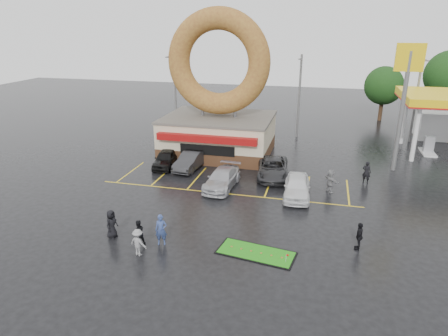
% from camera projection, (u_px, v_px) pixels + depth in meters
% --- Properties ---
extents(ground, '(120.00, 120.00, 0.00)m').
position_uv_depth(ground, '(213.00, 213.00, 26.85)').
color(ground, black).
rests_on(ground, ground).
extents(donut_shop, '(10.20, 8.70, 13.50)m').
position_uv_depth(donut_shop, '(218.00, 108.00, 37.85)').
color(donut_shop, '#472B19').
rests_on(donut_shop, ground).
extents(shell_sign, '(2.20, 0.36, 10.60)m').
position_uv_depth(shell_sign, '(406.00, 84.00, 32.31)').
color(shell_sign, slate).
rests_on(shell_sign, ground).
extents(streetlight_left, '(0.40, 2.21, 9.00)m').
position_uv_depth(streetlight_left, '(175.00, 91.00, 45.69)').
color(streetlight_left, slate).
rests_on(streetlight_left, ground).
extents(streetlight_mid, '(0.40, 2.21, 9.00)m').
position_uv_depth(streetlight_mid, '(299.00, 94.00, 43.39)').
color(streetlight_mid, slate).
rests_on(streetlight_mid, ground).
extents(streetlight_right, '(0.40, 2.21, 9.00)m').
position_uv_depth(streetlight_right, '(416.00, 98.00, 41.55)').
color(streetlight_right, slate).
rests_on(streetlight_right, ground).
extents(tree_far_d, '(4.90, 4.90, 7.00)m').
position_uv_depth(tree_far_d, '(384.00, 86.00, 51.30)').
color(tree_far_d, '#332114').
rests_on(tree_far_d, ground).
extents(car_black, '(2.26, 4.48, 1.46)m').
position_uv_depth(car_black, '(166.00, 159.00, 35.40)').
color(car_black, black).
rests_on(car_black, ground).
extents(car_dgrey, '(2.06, 4.69, 1.50)m').
position_uv_depth(car_dgrey, '(191.00, 161.00, 34.86)').
color(car_dgrey, '#29282B').
rests_on(car_dgrey, ground).
extents(car_silver, '(2.31, 5.04, 1.43)m').
position_uv_depth(car_silver, '(222.00, 179.00, 30.84)').
color(car_silver, '#B2B1B6').
rests_on(car_silver, ground).
extents(car_grey, '(3.20, 5.71, 1.51)m').
position_uv_depth(car_grey, '(273.00, 168.00, 32.99)').
color(car_grey, '#2D2D2F').
rests_on(car_grey, ground).
extents(car_white, '(2.10, 4.73, 1.58)m').
position_uv_depth(car_white, '(297.00, 187.00, 29.15)').
color(car_white, white).
rests_on(car_white, ground).
extents(person_blue, '(0.77, 0.61, 1.85)m').
position_uv_depth(person_blue, '(161.00, 230.00, 22.75)').
color(person_blue, navy).
rests_on(person_blue, ground).
extents(person_blackjkt, '(0.95, 0.95, 1.55)m').
position_uv_depth(person_blackjkt, '(138.00, 233.00, 22.72)').
color(person_blackjkt, black).
rests_on(person_blackjkt, ground).
extents(person_hoodie, '(1.12, 0.80, 1.57)m').
position_uv_depth(person_hoodie, '(138.00, 242.00, 21.71)').
color(person_hoodie, gray).
rests_on(person_hoodie, ground).
extents(person_bystander, '(0.71, 0.95, 1.75)m').
position_uv_depth(person_bystander, '(112.00, 224.00, 23.53)').
color(person_bystander, black).
rests_on(person_bystander, ground).
extents(person_cameraman, '(0.52, 1.00, 1.63)m').
position_uv_depth(person_cameraman, '(359.00, 236.00, 22.30)').
color(person_cameraman, black).
rests_on(person_cameraman, ground).
extents(person_walker_near, '(1.36, 1.67, 1.78)m').
position_uv_depth(person_walker_near, '(330.00, 181.00, 29.97)').
color(person_walker_near, gray).
rests_on(person_walker_near, ground).
extents(person_walker_far, '(0.78, 0.64, 1.82)m').
position_uv_depth(person_walker_far, '(367.00, 172.00, 31.66)').
color(person_walker_far, black).
rests_on(person_walker_far, ground).
extents(dumpster, '(1.97, 1.47, 1.30)m').
position_uv_depth(dumpster, '(174.00, 145.00, 39.72)').
color(dumpster, '#1B4824').
rests_on(dumpster, ground).
extents(putting_green, '(4.53, 2.50, 0.54)m').
position_uv_depth(putting_green, '(256.00, 253.00, 22.12)').
color(putting_green, black).
rests_on(putting_green, ground).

